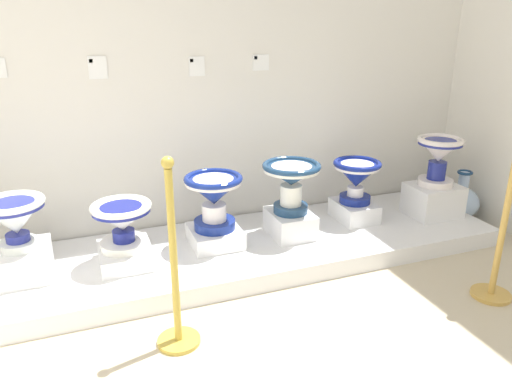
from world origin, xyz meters
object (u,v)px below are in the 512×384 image
antique_toilet_leftmost (291,178)px  info_placard_second (97,67)px  plinth_block_tall_cobalt (215,236)px  decorative_vase_corner (461,202)px  antique_toilet_squat_floral (439,154)px  plinth_block_squat_floral (433,200)px  info_placard_third (197,66)px  plinth_block_central_ornate (354,211)px  stanchion_post_near_left (176,288)px  plinth_block_broad_patterned (23,262)px  plinth_block_leftmost (290,223)px  stanchion_post_near_right (499,250)px  antique_toilet_tall_cobalt (214,194)px  plinth_block_slender_white (126,255)px  info_placard_fourth (261,62)px  antique_toilet_central_ornate (357,175)px  antique_toilet_slender_white (122,219)px  antique_toilet_broad_patterned (14,217)px

antique_toilet_leftmost → info_placard_second: size_ratio=2.82×
plinth_block_tall_cobalt → decorative_vase_corner: size_ratio=0.82×
antique_toilet_leftmost → antique_toilet_squat_floral: (1.26, -0.05, 0.07)m
plinth_block_squat_floral → info_placard_third: (-1.80, 0.57, 1.08)m
plinth_block_central_ornate → antique_toilet_squat_floral: size_ratio=0.92×
decorative_vase_corner → stanchion_post_near_left: stanchion_post_near_left is taller
plinth_block_broad_patterned → plinth_block_central_ornate: 2.44m
plinth_block_broad_patterned → plinth_block_leftmost: (1.83, -0.02, -0.01)m
plinth_block_central_ornate → antique_toilet_leftmost: bearing=-171.4°
plinth_block_tall_cobalt → stanchion_post_near_right: 1.86m
antique_toilet_tall_cobalt → plinth_block_slender_white: bearing=-173.7°
plinth_block_tall_cobalt → antique_toilet_tall_cobalt: (-0.00, 0.00, 0.32)m
info_placard_fourth → plinth_block_slender_white: bearing=-155.1°
antique_toilet_tall_cobalt → stanchion_post_near_left: 0.98m
antique_toilet_central_ornate → info_placard_fourth: 1.15m
plinth_block_leftmost → decorative_vase_corner: decorative_vase_corner is taller
plinth_block_slender_white → antique_toilet_slender_white: antique_toilet_slender_white is taller
plinth_block_tall_cobalt → info_placard_fourth: bearing=41.6°
antique_toilet_slender_white → info_placard_third: (0.67, 0.54, 0.89)m
plinth_block_tall_cobalt → antique_toilet_squat_floral: 1.90m
info_placard_second → decorative_vase_corner: info_placard_second is taller
decorative_vase_corner → stanchion_post_near_right: stanchion_post_near_right is taller
info_placard_third → plinth_block_slender_white: bearing=-141.0°
antique_toilet_squat_floral → info_placard_second: bearing=167.2°
plinth_block_leftmost → antique_toilet_leftmost: 0.36m
plinth_block_central_ornate → stanchion_post_near_left: stanchion_post_near_left is taller
antique_toilet_tall_cobalt → stanchion_post_near_left: bearing=-118.2°
plinth_block_broad_patterned → decorative_vase_corner: size_ratio=0.83×
plinth_block_leftmost → info_placard_third: info_placard_third is taller
antique_toilet_leftmost → plinth_block_slender_white: bearing=-178.8°
info_placard_second → stanchion_post_near_right: size_ratio=0.14×
antique_toilet_squat_floral → antique_toilet_tall_cobalt: bearing=177.0°
antique_toilet_broad_patterned → antique_toilet_central_ornate: bearing=1.6°
plinth_block_slender_white → info_placard_third: info_placard_third is taller
plinth_block_squat_floral → plinth_block_broad_patterned: bearing=178.6°
info_placard_second → plinth_block_slender_white: bearing=-87.6°
plinth_block_slender_white → info_placard_second: 1.29m
plinth_block_leftmost → stanchion_post_near_left: 1.31m
stanchion_post_near_right → antique_toilet_leftmost: bearing=131.7°
plinth_block_tall_cobalt → decorative_vase_corner: 2.19m
plinth_block_leftmost → info_placard_fourth: info_placard_fourth is taller
stanchion_post_near_left → plinth_block_tall_cobalt: bearing=61.8°
plinth_block_slender_white → antique_toilet_leftmost: size_ratio=0.93×
plinth_block_broad_patterned → antique_toilet_central_ornate: antique_toilet_central_ornate is taller
plinth_block_tall_cobalt → stanchion_post_near_left: bearing=-118.2°
antique_toilet_leftmost → info_placard_fourth: 0.93m
antique_toilet_central_ornate → info_placard_fourth: size_ratio=2.88×
antique_toilet_leftmost → decorative_vase_corner: antique_toilet_leftmost is taller
plinth_block_broad_patterned → stanchion_post_near_right: bearing=-21.2°
info_placard_third → antique_toilet_tall_cobalt: bearing=-93.8°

